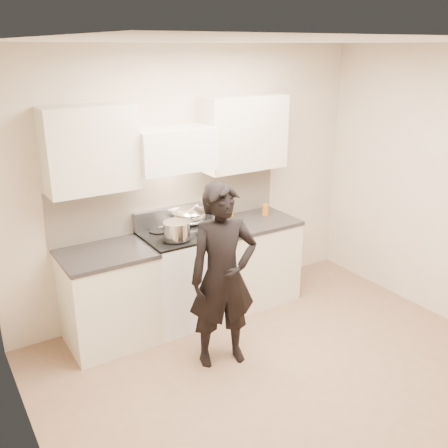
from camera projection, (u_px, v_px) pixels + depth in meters
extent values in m
plane|color=#89684F|center=(295.00, 381.00, 4.21)|extent=(4.00, 4.00, 0.00)
cube|color=beige|center=(192.00, 181.00, 5.15)|extent=(4.00, 0.04, 2.70)
cube|color=beige|center=(26.00, 300.00, 2.75)|extent=(0.04, 3.50, 2.70)
cube|color=white|center=(314.00, 43.00, 3.30)|extent=(4.00, 3.50, 0.02)
cube|color=beige|center=(171.00, 201.00, 5.07)|extent=(2.50, 0.02, 0.53)
cube|color=#9C9EA8|center=(169.00, 217.00, 5.07)|extent=(0.76, 0.08, 0.20)
cube|color=white|center=(173.00, 149.00, 4.70)|extent=(0.76, 0.40, 0.40)
cylinder|color=silver|center=(183.00, 172.00, 4.62)|extent=(0.66, 0.02, 0.02)
cube|color=beige|center=(244.00, 133.00, 5.12)|extent=(0.90, 0.33, 0.75)
cube|color=beige|center=(90.00, 149.00, 4.32)|extent=(0.80, 0.33, 0.75)
cube|color=beige|center=(204.00, 203.00, 5.28)|extent=(0.08, 0.01, 0.12)
cube|color=white|center=(183.00, 278.00, 5.04)|extent=(0.76, 0.65, 0.92)
cube|color=black|center=(182.00, 234.00, 4.88)|extent=(0.76, 0.65, 0.02)
cube|color=silver|center=(190.00, 226.00, 5.05)|extent=(0.36, 0.34, 0.01)
cylinder|color=silver|center=(197.00, 259.00, 4.70)|extent=(0.62, 0.02, 0.02)
cylinder|color=black|center=(172.00, 241.00, 4.66)|extent=(0.18, 0.18, 0.01)
cylinder|color=black|center=(205.00, 233.00, 4.84)|extent=(0.18, 0.18, 0.01)
cylinder|color=black|center=(158.00, 231.00, 4.90)|extent=(0.18, 0.18, 0.01)
cylinder|color=black|center=(191.00, 225.00, 5.08)|extent=(0.18, 0.18, 0.01)
cube|color=beige|center=(250.00, 262.00, 5.46)|extent=(0.90, 0.65, 0.88)
cube|color=black|center=(251.00, 222.00, 5.31)|extent=(0.92, 0.67, 0.04)
cube|color=beige|center=(109.00, 299.00, 4.66)|extent=(0.80, 0.65, 0.88)
cube|color=black|center=(105.00, 254.00, 4.50)|extent=(0.82, 0.67, 0.04)
ellipsoid|color=silver|center=(189.00, 216.00, 5.04)|extent=(0.34, 0.34, 0.19)
torus|color=silver|center=(189.00, 211.00, 5.02)|extent=(0.36, 0.36, 0.02)
ellipsoid|color=beige|center=(189.00, 216.00, 5.04)|extent=(0.20, 0.20, 0.09)
cylinder|color=silver|center=(191.00, 210.00, 4.87)|extent=(0.03, 0.25, 0.19)
cylinder|color=silver|center=(176.00, 230.00, 4.66)|extent=(0.26, 0.26, 0.17)
cube|color=silver|center=(162.00, 227.00, 4.56)|extent=(0.05, 0.03, 0.01)
cube|color=silver|center=(190.00, 221.00, 4.72)|extent=(0.05, 0.03, 0.01)
cylinder|color=#9C9EA8|center=(213.00, 211.00, 5.30)|extent=(0.13, 0.13, 0.18)
cylinder|color=black|center=(215.00, 203.00, 5.29)|extent=(0.01, 0.01, 0.31)
cylinder|color=silver|center=(213.00, 203.00, 5.30)|extent=(0.01, 0.01, 0.31)
cylinder|color=#9C9EA8|center=(211.00, 203.00, 5.29)|extent=(0.01, 0.01, 0.31)
cylinder|color=black|center=(210.00, 203.00, 5.28)|extent=(0.01, 0.01, 0.31)
cylinder|color=#9C9EA8|center=(210.00, 204.00, 5.26)|extent=(0.01, 0.01, 0.31)
cylinder|color=silver|center=(212.00, 204.00, 5.24)|extent=(0.01, 0.01, 0.31)
cylinder|color=black|center=(214.00, 204.00, 5.25)|extent=(0.01, 0.01, 0.31)
cylinder|color=#9C9EA8|center=(215.00, 204.00, 5.27)|extent=(0.01, 0.01, 0.31)
cylinder|color=orange|center=(231.00, 213.00, 5.43)|extent=(0.04, 0.04, 0.07)
cylinder|color=red|center=(231.00, 208.00, 5.41)|extent=(0.04, 0.04, 0.03)
cylinder|color=#A45E1B|center=(265.00, 210.00, 5.44)|extent=(0.07, 0.07, 0.12)
imported|color=black|center=(223.00, 276.00, 4.24)|extent=(0.68, 0.53, 1.64)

